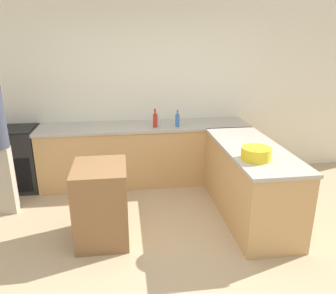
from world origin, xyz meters
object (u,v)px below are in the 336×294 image
(range_oven, at_px, (15,159))
(mixing_bowl, at_px, (256,153))
(hot_sauce_bottle, at_px, (155,120))
(vinegar_bottle_clear, at_px, (158,120))
(island_table, at_px, (102,203))
(water_bottle_blue, at_px, (177,120))

(range_oven, distance_m, mixing_bowl, 3.38)
(hot_sauce_bottle, distance_m, vinegar_bottle_clear, 0.10)
(island_table, height_order, water_bottle_blue, water_bottle_blue)
(island_table, distance_m, hot_sauce_bottle, 1.59)
(water_bottle_blue, bearing_deg, range_oven, 175.81)
(island_table, relative_size, mixing_bowl, 2.72)
(mixing_bowl, bearing_deg, hot_sauce_bottle, 122.67)
(mixing_bowl, xyz_separation_m, water_bottle_blue, (-0.60, 1.43, 0.03))
(range_oven, xyz_separation_m, island_table, (1.30, -1.47, -0.02))
(island_table, bearing_deg, vinegar_bottle_clear, 61.24)
(hot_sauce_bottle, distance_m, water_bottle_blue, 0.32)
(mixing_bowl, bearing_deg, vinegar_bottle_clear, 119.95)
(mixing_bowl, relative_size, water_bottle_blue, 1.28)
(hot_sauce_bottle, bearing_deg, range_oven, 175.36)
(range_oven, relative_size, hot_sauce_bottle, 3.38)
(island_table, distance_m, water_bottle_blue, 1.75)
(range_oven, bearing_deg, island_table, -48.43)
(range_oven, xyz_separation_m, vinegar_bottle_clear, (2.06, -0.08, 0.52))
(mixing_bowl, bearing_deg, island_table, 175.45)
(range_oven, relative_size, island_table, 1.06)
(range_oven, height_order, mixing_bowl, mixing_bowl)
(island_table, bearing_deg, range_oven, 131.57)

